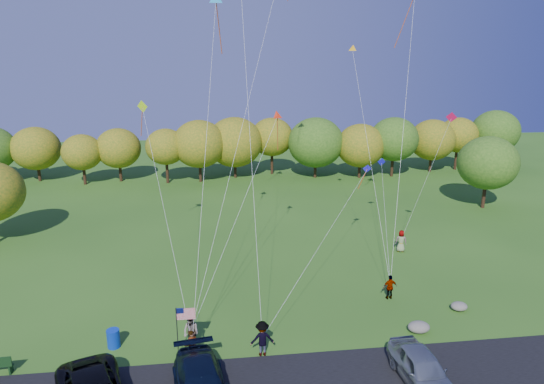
# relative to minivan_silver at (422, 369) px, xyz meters

# --- Properties ---
(ground) EXTENTS (140.00, 140.00, 0.00)m
(ground) POSITION_rel_minivan_silver_xyz_m (-5.77, 4.13, -0.86)
(ground) COLOR #2D5A19
(ground) RESTS_ON ground
(treeline) EXTENTS (77.61, 28.15, 8.33)m
(treeline) POSITION_rel_minivan_silver_xyz_m (-3.94, 40.51, 3.94)
(treeline) COLOR #392314
(treeline) RESTS_ON ground
(minivan_silver) EXTENTS (2.15, 4.80, 1.60)m
(minivan_silver) POSITION_rel_minivan_silver_xyz_m (0.00, 0.00, 0.00)
(minivan_silver) COLOR #979EA1
(minivan_silver) RESTS_ON asphalt_lane
(flyer_a) EXTENTS (0.71, 0.69, 1.64)m
(flyer_a) POSITION_rel_minivan_silver_xyz_m (-10.82, 3.39, -0.04)
(flyer_a) COLOR #4C4C59
(flyer_a) RESTS_ON ground
(flyer_b) EXTENTS (1.19, 1.16, 1.93)m
(flyer_b) POSITION_rel_minivan_silver_xyz_m (-10.92, 4.38, 0.10)
(flyer_b) COLOR #4C4C59
(flyer_b) RESTS_ON ground
(flyer_c) EXTENTS (1.29, 0.79, 1.93)m
(flyer_c) POSITION_rel_minivan_silver_xyz_m (-7.23, 3.33, 0.10)
(flyer_c) COLOR #4C4C59
(flyer_c) RESTS_ON ground
(flyer_d) EXTENTS (0.99, 0.48, 1.64)m
(flyer_d) POSITION_rel_minivan_silver_xyz_m (1.57, 8.40, -0.04)
(flyer_d) COLOR #4C4C59
(flyer_d) RESTS_ON ground
(flyer_e) EXTENTS (1.00, 0.80, 1.77)m
(flyer_e) POSITION_rel_minivan_silver_xyz_m (5.29, 15.91, 0.03)
(flyer_e) COLOR #4C4C59
(flyer_e) RESTS_ON ground
(trash_barrel) EXTENTS (0.68, 0.68, 1.01)m
(trash_barrel) POSITION_rel_minivan_silver_xyz_m (-15.08, 5.07, -0.35)
(trash_barrel) COLOR #0B31AD
(trash_barrel) RESTS_ON ground
(flag_assembly) EXTENTS (1.00, 0.65, 2.70)m
(flag_assembly) POSITION_rel_minivan_silver_xyz_m (-11.29, 3.95, 1.18)
(flag_assembly) COLOR black
(flag_assembly) RESTS_ON ground
(boulder_near) EXTENTS (1.26, 0.98, 0.63)m
(boulder_near) POSITION_rel_minivan_silver_xyz_m (1.80, 4.40, -0.55)
(boulder_near) COLOR #9B9987
(boulder_near) RESTS_ON ground
(boulder_far) EXTENTS (1.02, 0.85, 0.53)m
(boulder_far) POSITION_rel_minivan_silver_xyz_m (5.29, 6.44, -0.60)
(boulder_far) COLOR slate
(boulder_far) RESTS_ON ground
(kites_aloft) EXTENTS (22.00, 9.89, 19.77)m
(kites_aloft) POSITION_rel_minivan_silver_xyz_m (-2.71, 16.81, 17.97)
(kites_aloft) COLOR #C96616
(kites_aloft) RESTS_ON ground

